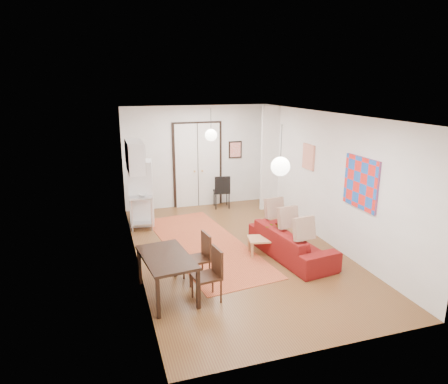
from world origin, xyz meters
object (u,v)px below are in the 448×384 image
object	(u,v)px
sofa	(291,242)
kitchen_counter	(142,205)
dining_table	(166,261)
black_side_chair	(221,188)
dining_chair_far	(205,269)
dining_chair_near	(195,253)
coffee_table	(268,240)
fridge	(141,193)

from	to	relation	value
sofa	kitchen_counter	xyz separation A→B (m)	(-2.72, 2.90, 0.21)
dining_table	black_side_chair	size ratio (longest dim) A/B	1.44
sofa	dining_chair_far	size ratio (longest dim) A/B	2.39
kitchen_counter	dining_table	xyz separation A→B (m)	(0.00, -3.70, 0.12)
black_side_chair	dining_chair_far	bearing A→B (deg)	78.43
kitchen_counter	dining_chair_near	bearing A→B (deg)	-71.70
sofa	dining_chair_far	distance (m)	2.39
coffee_table	dining_chair_far	xyz separation A→B (m)	(-1.72, -1.33, 0.21)
coffee_table	fridge	xyz separation A→B (m)	(-2.31, 2.69, 0.51)
kitchen_counter	dining_table	world-z (taller)	kitchen_counter
dining_chair_far	kitchen_counter	bearing A→B (deg)	-178.62
dining_chair_far	dining_table	bearing A→B (deg)	-120.89
coffee_table	kitchen_counter	bearing A→B (deg)	131.26
sofa	kitchen_counter	size ratio (longest dim) A/B	1.86
sofa	fridge	size ratio (longest dim) A/B	1.30
fridge	dining_chair_near	xyz separation A→B (m)	(0.59, -3.32, -0.31)
dining_chair_near	dining_chair_far	bearing A→B (deg)	-7.13
sofa	kitchen_counter	bearing A→B (deg)	35.19
kitchen_counter	dining_chair_far	size ratio (longest dim) A/B	1.29
sofa	coffee_table	distance (m)	0.49
sofa	coffee_table	xyz separation A→B (m)	(-0.41, 0.27, -0.00)
sofa	dining_table	xyz separation A→B (m)	(-2.72, -0.80, 0.33)
kitchen_counter	black_side_chair	size ratio (longest dim) A/B	1.20
coffee_table	kitchen_counter	xyz separation A→B (m)	(-2.31, 2.63, 0.22)
sofa	fridge	xyz separation A→B (m)	(-2.72, 2.96, 0.51)
dining_chair_near	dining_chair_far	world-z (taller)	same
fridge	black_side_chair	size ratio (longest dim) A/B	1.71
kitchen_counter	fridge	world-z (taller)	fridge
fridge	dining_chair_near	bearing A→B (deg)	-71.87
fridge	dining_table	distance (m)	3.76
fridge	black_side_chair	xyz separation A→B (m)	(2.35, 0.83, -0.26)
coffee_table	dining_table	world-z (taller)	dining_table
fridge	black_side_chair	distance (m)	2.50
sofa	dining_table	bearing A→B (deg)	98.42
fridge	kitchen_counter	bearing A→B (deg)	-82.00
sofa	dining_chair_near	size ratio (longest dim) A/B	2.39
fridge	dining_table	xyz separation A→B (m)	(0.00, -3.76, -0.18)
kitchen_counter	dining_table	size ratio (longest dim) A/B	0.83
sofa	black_side_chair	world-z (taller)	black_side_chair
sofa	fridge	world-z (taller)	fridge
coffee_table	dining_chair_near	distance (m)	1.84
coffee_table	dining_table	distance (m)	2.57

